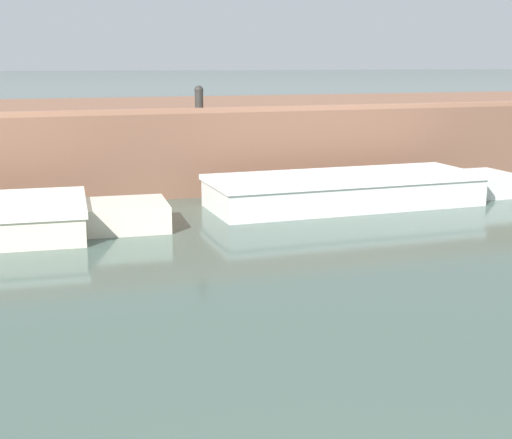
% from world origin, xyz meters
% --- Properties ---
extents(ground_plane, '(400.00, 400.00, 0.00)m').
position_xyz_m(ground_plane, '(0.00, 5.25, 0.00)').
color(ground_plane, '#42564C').
extents(far_quay_wall, '(60.00, 6.00, 1.41)m').
position_xyz_m(far_quay_wall, '(0.00, 13.49, 0.71)').
color(far_quay_wall, brown).
rests_on(far_quay_wall, ground).
extents(far_wall_coping, '(60.00, 0.24, 0.08)m').
position_xyz_m(far_wall_coping, '(0.00, 10.61, 1.45)').
color(far_wall_coping, '#9F6C52').
rests_on(far_wall_coping, far_quay_wall).
extents(boat_moored_central_white, '(5.15, 1.58, 0.50)m').
position_xyz_m(boat_moored_central_white, '(4.02, 9.08, 0.25)').
color(boat_moored_central_white, white).
rests_on(boat_moored_central_white, ground).
extents(mooring_bollard_east, '(0.15, 0.15, 0.45)m').
position_xyz_m(mooring_bollard_east, '(1.89, 10.74, 1.65)').
color(mooring_bollard_east, '#2D2B28').
rests_on(mooring_bollard_east, far_quay_wall).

